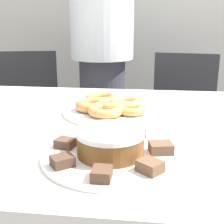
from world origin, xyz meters
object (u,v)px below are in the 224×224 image
frosted_cake (110,142)px  office_chair_left (27,125)px  office_chair_right (180,131)px  plate_donuts (113,112)px  plate_cake (110,156)px  person_standing (102,50)px

frosted_cake → office_chair_left: bearing=120.9°
office_chair_right → plate_donuts: bearing=-101.7°
plate_donuts → office_chair_right: bearing=67.9°
office_chair_right → frosted_cake: 1.28m
office_chair_left → plate_cake: 1.42m
office_chair_left → office_chair_right: (0.99, 0.00, 0.00)m
office_chair_left → plate_cake: size_ratio=2.68×
person_standing → plate_donuts: bearing=-78.8°
person_standing → plate_cake: size_ratio=5.21×
person_standing → office_chair_right: person_standing is taller
person_standing → plate_cake: 1.26m
person_standing → office_chair_right: size_ratio=1.94×
office_chair_right → office_chair_left: bearing=-169.5°
office_chair_left → plate_donuts: size_ratio=2.49×
office_chair_right → frosted_cake: size_ratio=5.44×
office_chair_left → frosted_cake: office_chair_left is taller
plate_donuts → office_chair_left: bearing=129.8°
frosted_cake → person_standing: bearing=99.6°
office_chair_right → plate_cake: 1.27m
office_chair_left → plate_cake: bearing=-71.2°
person_standing → office_chair_right: (0.50, -0.06, -0.49)m
office_chair_right → plate_donuts: (-0.33, -0.80, 0.35)m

